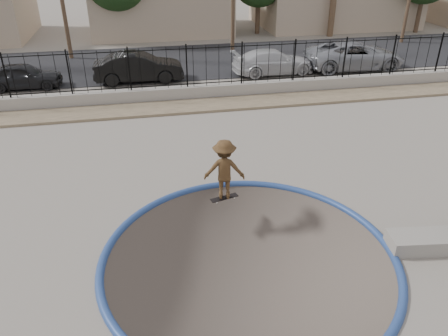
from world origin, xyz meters
The scene contains 15 objects.
ground centered at (0.00, 12.00, -1.10)m, with size 120.00×120.00×2.20m, color slate.
bowl_pit centered at (0.00, -1.00, 0.00)m, with size 6.84×6.84×1.80m, color #4E453C, non-canonical shape.
coping_ring centered at (0.00, -1.00, 0.00)m, with size 7.04×7.04×0.20m, color navy.
rock_strip centered at (0.00, 9.20, 0.06)m, with size 42.00×1.60×0.11m, color #9B8765.
retaining_wall centered at (0.00, 10.30, 0.30)m, with size 42.00×0.45×0.60m, color gray.
fence centered at (0.00, 10.30, 1.50)m, with size 40.00×0.04×1.80m.
street centered at (0.00, 17.00, 0.02)m, with size 90.00×8.00×0.04m, color black.
house_center centered at (0.00, 26.50, 1.97)m, with size 10.60×8.60×3.90m.
skater centered at (-0.07, 1.60, 0.88)m, with size 1.14×0.65×1.76m, color brown.
skateboard centered at (-0.07, 1.60, 0.06)m, with size 0.85×0.41×0.07m.
concrete_ledge centered at (4.14, -1.50, 0.20)m, with size 1.60×0.70×0.40m, color gray.
car_a centered at (-7.60, 13.40, 0.65)m, with size 1.44×3.58×1.22m, color black.
car_b centered at (-2.07, 13.40, 0.76)m, with size 1.54×4.41×1.45m, color black.
car_c centered at (4.98, 13.40, 0.67)m, with size 1.78×4.38×1.27m, color silver.
car_d centered at (9.66, 13.40, 0.79)m, with size 2.49×5.39×1.50m, color #999BA1.
Camera 1 is at (-2.17, -8.74, 6.74)m, focal length 35.00 mm.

